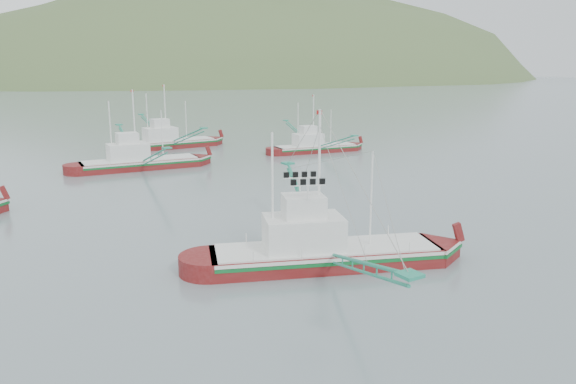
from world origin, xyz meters
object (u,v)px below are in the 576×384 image
bg_boat_right (315,142)px  bg_boat_extra (168,139)px  main_boat (324,233)px  bg_boat_far (138,158)px

bg_boat_right → bg_boat_extra: bg_boat_extra is taller
main_boat → bg_boat_far: bearing=110.6°
bg_boat_far → bg_boat_right: bg_boat_far is taller
bg_boat_right → bg_boat_extra: size_ratio=0.86×
main_boat → bg_boat_far: main_boat is taller
bg_boat_far → bg_boat_extra: 19.48m
bg_boat_right → main_boat: bearing=-115.6°
main_boat → bg_boat_right: (28.83, 43.07, -0.78)m
main_boat → bg_boat_right: size_ratio=1.14×
main_boat → bg_boat_extra: size_ratio=0.98×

